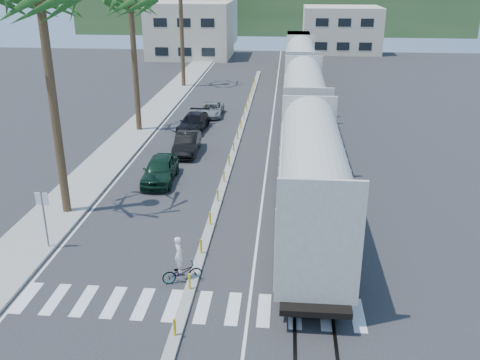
{
  "coord_description": "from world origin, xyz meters",
  "views": [
    {
      "loc": [
        3.72,
        -19.49,
        12.33
      ],
      "look_at": [
        1.39,
        6.66,
        2.0
      ],
      "focal_mm": 40.0,
      "sensor_mm": 36.0,
      "label": 1
    }
  ],
  "objects_px": {
    "street_sign": "(44,211)",
    "car_lead": "(160,169)",
    "car_second": "(187,143)",
    "cyclist": "(181,268)"
  },
  "relations": [
    {
      "from": "street_sign",
      "to": "car_lead",
      "type": "xyz_separation_m",
      "value": [
        3.3,
        9.06,
        -1.18
      ]
    },
    {
      "from": "street_sign",
      "to": "car_second",
      "type": "bearing_deg",
      "value": 74.9
    },
    {
      "from": "street_sign",
      "to": "car_second",
      "type": "distance_m",
      "value": 15.27
    },
    {
      "from": "street_sign",
      "to": "car_lead",
      "type": "relative_size",
      "value": 0.64
    },
    {
      "from": "car_second",
      "to": "street_sign",
      "type": "bearing_deg",
      "value": -107.38
    },
    {
      "from": "car_second",
      "to": "cyclist",
      "type": "height_order",
      "value": "cyclist"
    },
    {
      "from": "car_lead",
      "to": "cyclist",
      "type": "bearing_deg",
      "value": -74.77
    },
    {
      "from": "car_second",
      "to": "cyclist",
      "type": "relative_size",
      "value": 2.15
    },
    {
      "from": "cyclist",
      "to": "car_second",
      "type": "bearing_deg",
      "value": -12.38
    },
    {
      "from": "cyclist",
      "to": "street_sign",
      "type": "bearing_deg",
      "value": 49.82
    }
  ]
}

